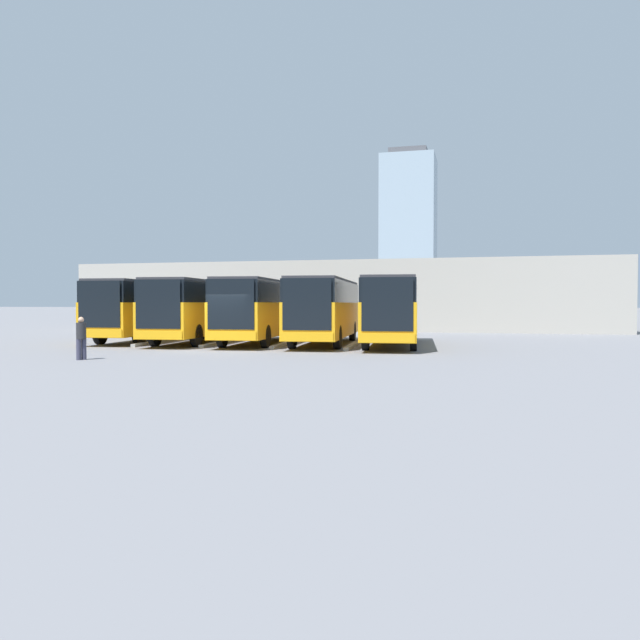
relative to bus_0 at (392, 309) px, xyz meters
name	(u,v)px	position (x,y,z in m)	size (l,w,h in m)	color
ground_plane	(221,351)	(6.95, 5.19, -1.84)	(600.00, 600.00, 0.00)	slate
bus_0	(392,309)	(0.00, 0.00, 0.00)	(3.41, 10.90, 3.31)	orange
curb_divider_0	(352,346)	(1.74, 1.58, -1.77)	(0.24, 5.13, 0.15)	#9E9E99
bus_1	(325,309)	(3.48, -0.10, 0.00)	(3.41, 10.90, 3.31)	orange
curb_divider_1	(283,344)	(5.22, 1.49, -1.77)	(0.24, 5.13, 0.15)	#9E9E99
bus_2	(261,308)	(6.95, -0.06, 0.00)	(3.41, 10.90, 3.31)	orange
curb_divider_2	(218,343)	(8.69, 1.52, -1.77)	(0.24, 5.13, 0.15)	#9E9E99
bus_3	(199,308)	(10.43, 0.09, 0.00)	(3.41, 10.90, 3.31)	orange
curb_divider_3	(155,342)	(12.17, 1.67, -1.77)	(0.24, 5.13, 0.15)	#9E9E99
bus_4	(147,308)	(13.90, -0.58, 0.00)	(3.41, 10.90, 3.31)	orange
pedestrian	(81,337)	(10.17, 10.69, -0.98)	(0.49, 0.49, 1.60)	#38384C
station_building	(342,296)	(6.95, -20.10, 0.88)	(42.76, 13.74, 5.39)	#A8A399
office_tower	(409,232)	(20.66, -195.65, 26.11)	(19.06, 19.06, 57.10)	#93A8B7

